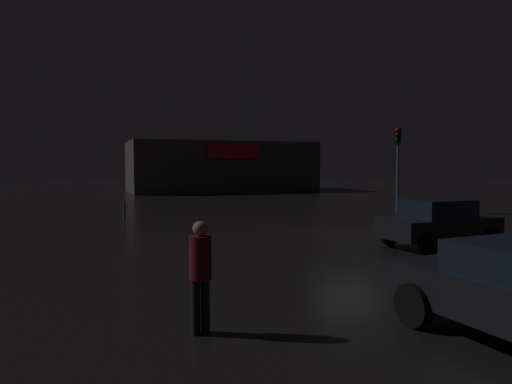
{
  "coord_description": "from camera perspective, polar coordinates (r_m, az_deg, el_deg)",
  "views": [
    {
      "loc": [
        -9.04,
        -14.91,
        2.59
      ],
      "look_at": [
        -1.43,
        5.97,
        1.3
      ],
      "focal_mm": 33.35,
      "sensor_mm": 36.0,
      "label": 1
    }
  ],
  "objects": [
    {
      "name": "ground_plane",
      "position": [
        17.63,
        11.13,
        -5.19
      ],
      "size": [
        120.0,
        120.0,
        0.0
      ],
      "primitive_type": "plane",
      "color": "black"
    },
    {
      "name": "traffic_signal_main",
      "position": [
        26.61,
        16.62,
        4.7
      ],
      "size": [
        0.42,
        0.42,
        4.59
      ],
      "color": "#595B60",
      "rests_on": "ground"
    },
    {
      "name": "car_near",
      "position": [
        16.07,
        21.04,
        -3.41
      ],
      "size": [
        3.92,
        2.13,
        1.5
      ],
      "color": "black",
      "rests_on": "ground"
    },
    {
      "name": "store_building",
      "position": [
        46.83,
        -4.28,
        3.04
      ],
      "size": [
        17.43,
        8.89,
        4.75
      ],
      "color": "#4C4742",
      "rests_on": "ground"
    },
    {
      "name": "bollard_kerb_a",
      "position": [
        22.68,
        -15.5,
        -2.18
      ],
      "size": [
        0.1,
        0.1,
        0.93
      ],
      "primitive_type": "cylinder",
      "color": "#595B60",
      "rests_on": "ground"
    },
    {
      "name": "pedestrian",
      "position": [
        7.36,
        -6.69,
        -9.07
      ],
      "size": [
        0.41,
        0.41,
        1.73
      ],
      "color": "black",
      "rests_on": "ground"
    }
  ]
}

